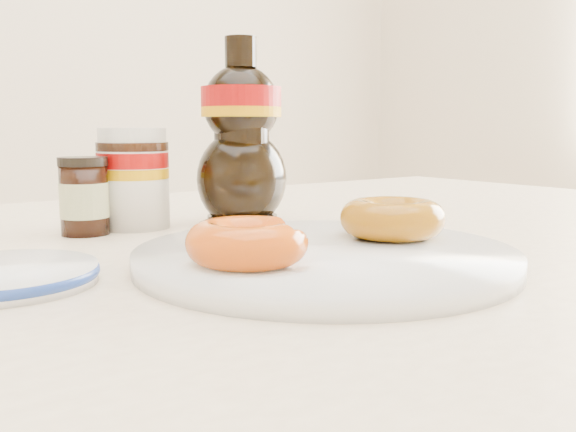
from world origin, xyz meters
TOP-DOWN VIEW (x-y plane):
  - dining_table at (0.00, 0.10)m, footprint 1.40×0.90m
  - plate at (-0.06, -0.04)m, footprint 0.30×0.30m
  - donut_bitten at (-0.14, -0.05)m, footprint 0.11×0.11m
  - donut_whole at (0.02, -0.04)m, footprint 0.11×0.11m
  - nutella_jar at (-0.10, 0.23)m, footprint 0.08×0.08m
  - syrup_bottle at (0.02, 0.20)m, footprint 0.13×0.12m
  - dark_jar at (-0.16, 0.22)m, footprint 0.05×0.05m
  - blue_rim_saucer at (-0.28, 0.04)m, footprint 0.13×0.13m

SIDE VIEW (x-z plane):
  - dining_table at x=0.00m, z-range 0.29..1.04m
  - blue_rim_saucer at x=-0.28m, z-range 0.75..0.76m
  - plate at x=-0.06m, z-range 0.75..0.77m
  - donut_bitten at x=-0.14m, z-range 0.77..0.80m
  - donut_whole at x=0.02m, z-range 0.77..0.80m
  - dark_jar at x=-0.16m, z-range 0.75..0.83m
  - nutella_jar at x=-0.10m, z-range 0.75..0.86m
  - syrup_bottle at x=0.02m, z-range 0.75..0.96m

